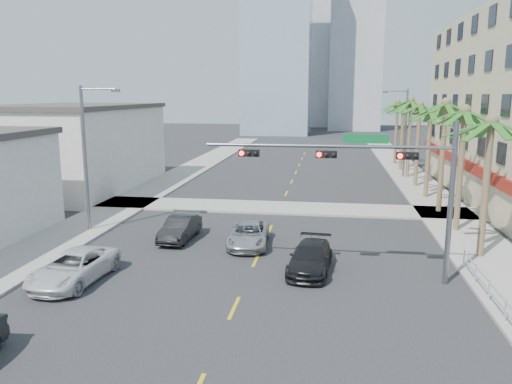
{
  "coord_description": "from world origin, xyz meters",
  "views": [
    {
      "loc": [
        3.65,
        -14.53,
        8.48
      ],
      "look_at": [
        -0.09,
        10.58,
        3.5
      ],
      "focal_mm": 35.0,
      "sensor_mm": 36.0,
      "label": 1
    }
  ],
  "objects_px": {
    "traffic_signal_mast": "(378,173)",
    "car_lane_center": "(248,235)",
    "car_lane_left": "(180,228)",
    "car_parked_far": "(74,267)",
    "car_lane_right": "(310,258)"
  },
  "relations": [
    {
      "from": "car_lane_right",
      "to": "traffic_signal_mast",
      "type": "bearing_deg",
      "value": -10.53
    },
    {
      "from": "traffic_signal_mast",
      "to": "car_lane_center",
      "type": "xyz_separation_m",
      "value": [
        -6.59,
        4.49,
        -4.41
      ]
    },
    {
      "from": "car_lane_center",
      "to": "car_lane_right",
      "type": "relative_size",
      "value": 1.01
    },
    {
      "from": "traffic_signal_mast",
      "to": "car_lane_center",
      "type": "distance_m",
      "value": 9.11
    },
    {
      "from": "traffic_signal_mast",
      "to": "car_lane_right",
      "type": "height_order",
      "value": "traffic_signal_mast"
    },
    {
      "from": "car_lane_left",
      "to": "car_lane_center",
      "type": "height_order",
      "value": "car_lane_left"
    },
    {
      "from": "car_lane_left",
      "to": "car_lane_right",
      "type": "relative_size",
      "value": 0.91
    },
    {
      "from": "traffic_signal_mast",
      "to": "car_lane_left",
      "type": "bearing_deg",
      "value": 154.83
    },
    {
      "from": "traffic_signal_mast",
      "to": "car_lane_right",
      "type": "xyz_separation_m",
      "value": [
        -2.93,
        0.81,
        -4.39
      ]
    },
    {
      "from": "car_lane_left",
      "to": "car_lane_center",
      "type": "distance_m",
      "value": 4.24
    },
    {
      "from": "traffic_signal_mast",
      "to": "car_lane_left",
      "type": "xyz_separation_m",
      "value": [
        -10.78,
        5.07,
        -4.37
      ]
    },
    {
      "from": "car_lane_left",
      "to": "car_lane_center",
      "type": "relative_size",
      "value": 0.9
    },
    {
      "from": "car_lane_center",
      "to": "car_lane_left",
      "type": "bearing_deg",
      "value": 168.45
    },
    {
      "from": "traffic_signal_mast",
      "to": "car_parked_far",
      "type": "relative_size",
      "value": 2.16
    },
    {
      "from": "car_lane_left",
      "to": "car_lane_center",
      "type": "xyz_separation_m",
      "value": [
        4.2,
        -0.58,
        -0.04
      ]
    }
  ]
}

